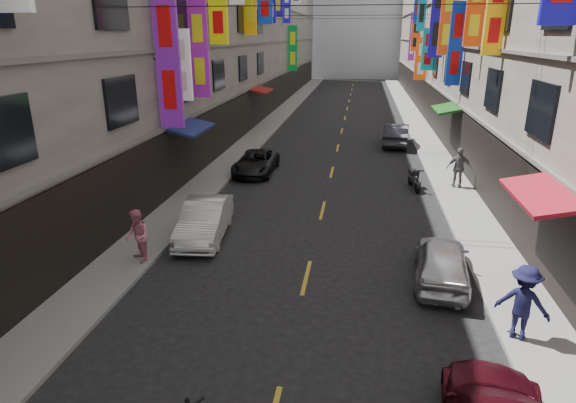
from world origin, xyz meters
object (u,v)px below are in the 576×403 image
(car_left_mid, at_px, (205,220))
(car_right_mid, at_px, (442,261))
(car_left_far, at_px, (256,162))
(pedestrian_rnear, at_px, (523,302))
(scooter_far_right, at_px, (414,180))
(pedestrian_lfar, at_px, (137,236))
(car_right_far, at_px, (396,135))
(pedestrian_rfar, at_px, (459,168))

(car_left_mid, bearing_deg, car_right_mid, -20.81)
(car_left_far, height_order, pedestrian_rnear, pedestrian_rnear)
(scooter_far_right, height_order, car_right_mid, car_right_mid)
(scooter_far_right, xyz_separation_m, car_left_mid, (-8.08, -7.14, 0.24))
(scooter_far_right, relative_size, pedestrian_lfar, 1.04)
(car_left_far, relative_size, car_right_far, 0.94)
(car_left_far, bearing_deg, pedestrian_lfar, -96.64)
(car_left_mid, xyz_separation_m, pedestrian_rnear, (9.40, -4.96, 0.38))
(pedestrian_lfar, bearing_deg, scooter_far_right, 91.74)
(car_left_far, distance_m, pedestrian_rnear, 16.61)
(car_left_far, distance_m, car_right_mid, 13.49)
(pedestrian_rfar, bearing_deg, car_left_mid, 34.70)
(car_right_far, distance_m, pedestrian_lfar, 21.28)
(car_left_mid, height_order, pedestrian_lfar, pedestrian_lfar)
(car_left_mid, relative_size, pedestrian_rnear, 2.20)
(car_right_far, relative_size, pedestrian_lfar, 2.59)
(car_right_far, xyz_separation_m, pedestrian_lfar, (-9.18, -19.19, 0.25))
(pedestrian_rnear, distance_m, pedestrian_rfar, 12.34)
(car_left_mid, distance_m, car_right_far, 18.47)
(pedestrian_lfar, bearing_deg, pedestrian_rnear, 33.31)
(scooter_far_right, distance_m, car_right_far, 9.62)
(car_left_far, relative_size, pedestrian_lfar, 2.44)
(car_right_mid, xyz_separation_m, pedestrian_rfar, (2.11, 9.49, 0.42))
(car_left_mid, relative_size, pedestrian_lfar, 2.41)
(car_right_far, bearing_deg, pedestrian_rfar, 109.16)
(car_right_far, bearing_deg, car_left_mid, 70.32)
(car_left_far, xyz_separation_m, pedestrian_lfar, (-1.40, -11.17, 0.40))
(car_left_far, distance_m, car_right_far, 11.17)
(scooter_far_right, xyz_separation_m, pedestrian_lfar, (-9.48, -9.58, 0.54))
(pedestrian_rnear, relative_size, pedestrian_rfar, 0.99)
(car_left_mid, relative_size, car_left_far, 0.99)
(pedestrian_lfar, relative_size, pedestrian_rnear, 0.92)
(pedestrian_lfar, relative_size, pedestrian_rfar, 0.91)
(car_right_far, height_order, pedestrian_lfar, pedestrian_lfar)
(scooter_far_right, height_order, car_left_mid, car_left_mid)
(car_left_far, relative_size, pedestrian_rfar, 2.21)
(car_right_mid, xyz_separation_m, car_right_far, (-0.22, 18.88, 0.08))
(car_left_mid, height_order, car_right_mid, car_left_mid)
(car_left_mid, height_order, pedestrian_rfar, pedestrian_rfar)
(scooter_far_right, distance_m, pedestrian_rfar, 2.14)
(car_right_far, bearing_deg, car_left_far, 51.09)
(car_left_mid, distance_m, car_left_far, 8.73)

